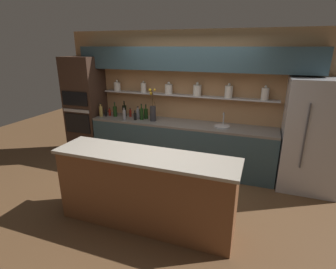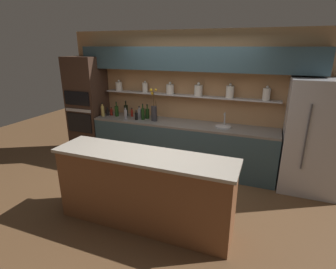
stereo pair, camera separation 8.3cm
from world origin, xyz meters
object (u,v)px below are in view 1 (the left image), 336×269
bottle_wine_6 (142,114)px  bottle_wine_0 (124,110)px  sink_fixture (222,125)px  oven_tower (86,107)px  bottle_spirit_9 (138,114)px  bottle_spirit_5 (124,114)px  bottle_spirit_3 (101,111)px  bottle_wine_4 (115,111)px  flower_vase (153,111)px  bottle_sauce_2 (135,116)px  bottle_sauce_1 (106,113)px  refrigerator (312,136)px  bottle_sauce_10 (110,112)px  bottle_sauce_7 (130,113)px  bottle_wine_8 (146,114)px

bottle_wine_6 → bottle_wine_0: bearing=164.0°
sink_fixture → bottle_wine_0: 2.05m
oven_tower → bottle_spirit_9: oven_tower is taller
bottle_spirit_5 → bottle_wine_6: size_ratio=0.79×
bottle_spirit_3 → bottle_wine_4: bottle_wine_4 is taller
bottle_wine_0 → flower_vase: bearing=-11.8°
bottle_sauce_2 → bottle_spirit_5: 0.22m
flower_vase → bottle_wine_6: 0.26m
bottle_sauce_1 → refrigerator: bearing=-0.1°
bottle_wine_0 → bottle_wine_4: 0.19m
bottle_sauce_10 → oven_tower: bearing=-177.9°
oven_tower → bottle_spirit_5: bearing=-8.7°
bottle_wine_4 → bottle_spirit_5: bottle_wine_4 is taller
refrigerator → bottle_spirit_5: bearing=-178.0°
bottle_spirit_3 → flower_vase: bearing=2.5°
bottle_spirit_3 → bottle_sauce_7: bottle_spirit_3 is taller
bottle_wine_8 → sink_fixture: bearing=-1.6°
bottle_spirit_5 → refrigerator: bearing=2.0°
bottle_wine_4 → bottle_spirit_5: bearing=-27.4°
flower_vase → bottle_sauce_7: 0.60m
flower_vase → bottle_sauce_10: flower_vase is taller
bottle_sauce_1 → bottle_wine_8: size_ratio=0.59×
sink_fixture → bottle_sauce_2: bearing=-175.7°
bottle_spirit_3 → bottle_sauce_7: size_ratio=1.54×
bottle_spirit_3 → oven_tower: bearing=166.7°
oven_tower → bottle_wine_8: (1.40, 0.05, -0.03)m
flower_vase → bottle_sauce_1: bearing=178.6°
bottle_sauce_7 → bottle_sauce_10: bearing=-171.7°
refrigerator → bottle_sauce_2: 3.15m
sink_fixture → bottle_sauce_1: bearing=-179.0°
bottle_sauce_2 → bottle_sauce_10: 0.68m
flower_vase → sink_fixture: bearing=2.9°
bottle_sauce_10 → sink_fixture: bearing=-0.2°
flower_vase → sink_fixture: size_ratio=2.24×
oven_tower → bottle_spirit_3: bearing=-13.3°
refrigerator → bottle_sauce_7: (-3.36, 0.12, 0.07)m
flower_vase → bottle_sauce_1: size_ratio=3.71×
sink_fixture → bottle_sauce_1: size_ratio=1.65×
oven_tower → flower_vase: size_ratio=3.31×
bottle_sauce_1 → bottle_spirit_9: size_ratio=0.69×
sink_fixture → bottle_wine_4: bottle_wine_4 is taller
flower_vase → bottle_wine_0: bearing=168.2°
bottle_wine_8 → oven_tower: bearing=-177.8°
oven_tower → flower_vase: bearing=-2.0°
sink_fixture → bottle_sauce_10: (-2.36, 0.01, 0.04)m
bottle_wine_6 → bottle_wine_8: size_ratio=1.08×
bottle_sauce_2 → bottle_spirit_9: 0.12m
refrigerator → oven_tower: 4.39m
bottle_wine_0 → bottle_spirit_3: (-0.44, -0.20, -0.00)m
oven_tower → flower_vase: oven_tower is taller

